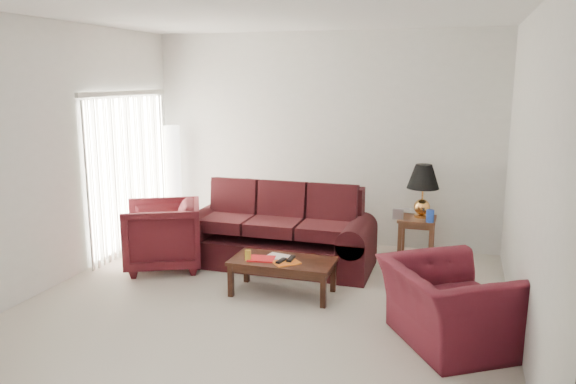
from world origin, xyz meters
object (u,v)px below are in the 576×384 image
Objects in this scene: sofa at (277,228)px; coffee_table at (283,277)px; armchair_right at (449,305)px; end_table at (416,237)px; armchair_left at (162,235)px; floor_lamp at (173,180)px.

sofa is 1.03m from coffee_table.
coffee_table is at bearing 36.71° from armchair_right.
end_table is 2.24m from coffee_table.
sofa is at bearing 84.70° from armchair_left.
end_table is 0.57× the size of armchair_left.
end_table is at bearing -21.31° from armchair_right.
armchair_right is (2.16, -1.61, -0.13)m from sofa.
sofa reaches higher than armchair_left.
floor_lamp reaches higher than sofa.
coffee_table is (-1.79, 0.69, -0.17)m from armchair_right.
armchair_left is (0.62, -1.47, -0.42)m from floor_lamp.
sofa is at bearing -151.55° from end_table.
sofa reaches higher than end_table.
floor_lamp is at bearing 152.79° from coffee_table.
armchair_left is at bearing -154.77° from end_table.
armchair_left is 0.82× the size of coffee_table.
coffee_table is (-1.30, -1.82, -0.07)m from end_table.
floor_lamp is 3.06m from coffee_table.
armchair_left is (-1.35, -0.52, -0.07)m from sofa.
floor_lamp is at bearing 26.00° from armchair_right.
armchair_left reaches higher than end_table.
floor_lamp is (-3.64, 0.04, 0.58)m from end_table.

